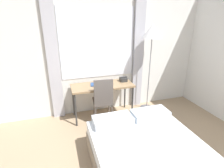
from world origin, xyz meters
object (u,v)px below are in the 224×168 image
Objects in this scene: book at (96,84)px; standing_lamp at (152,36)px; desk_chair at (103,98)px; bed at (153,164)px; desk at (102,87)px; telephone at (123,79)px.

standing_lamp is at bearing -1.26° from book.
desk_chair is 0.52× the size of bed.
standing_lamp is at bearing 0.12° from desk.
telephone reaches higher than bed.
bed is 2.03m from telephone.
desk is 4.90× the size of book.
desk is at bearing 83.82° from desk_chair.
book is (-1.25, 0.03, -0.97)m from standing_lamp.
desk is 1.53m from standing_lamp.
standing_lamp is at bearing -7.68° from telephone.
desk is 0.53m from telephone.
bed is at bearing -83.39° from desk.
desk_chair is 3.69× the size of book.
desk_chair is (-0.05, -0.25, -0.14)m from desk.
bed is at bearing -98.81° from telephone.
book is at bearing -175.13° from telephone.
standing_lamp is (1.18, 0.25, 1.19)m from desk_chair.
book is (-0.64, -0.05, -0.03)m from telephone.
desk_chair is at bearing -149.52° from telephone.
bed is at bearing -116.12° from standing_lamp.
book is (-0.07, 0.28, 0.22)m from desk_chair.
bed is 7.04× the size of book.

